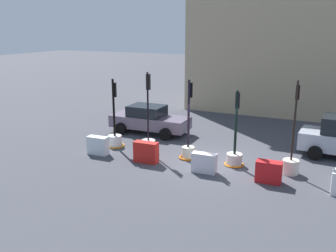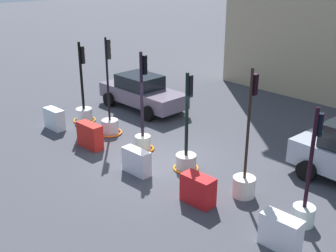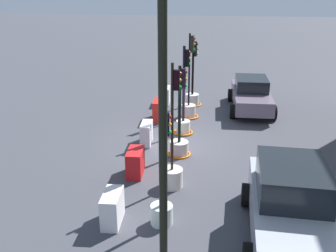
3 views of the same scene
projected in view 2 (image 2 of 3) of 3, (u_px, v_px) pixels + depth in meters
ground_plane at (162, 162)px, 14.26m from camera, size 120.00×120.00×0.00m
traffic_light_0 at (84, 109)px, 17.72m from camera, size 0.94×0.94×3.35m
traffic_light_1 at (110, 121)px, 16.40m from camera, size 0.94×0.94×3.77m
traffic_light_2 at (143, 133)px, 14.94m from camera, size 0.82×0.82×3.55m
traffic_light_3 at (186, 154)px, 13.58m from camera, size 0.84×0.84×3.22m
traffic_light_4 at (245, 177)px, 12.01m from camera, size 0.65×0.65×3.77m
traffic_light_5 at (305, 202)px, 10.67m from camera, size 0.57×0.57×3.18m
construction_barrier_0 at (54, 119)px, 16.91m from camera, size 0.99×0.45×0.84m
construction_barrier_1 at (90, 136)px, 15.20m from camera, size 1.08×0.47×0.92m
construction_barrier_2 at (137, 161)px, 13.36m from camera, size 1.02×0.43×0.82m
construction_barrier_3 at (198, 190)px, 11.70m from camera, size 0.98×0.52×0.84m
construction_barrier_4 at (281, 232)px, 9.87m from camera, size 0.98×0.49×0.84m
car_grey_saloon at (142, 92)px, 19.16m from camera, size 4.38×2.11×1.54m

